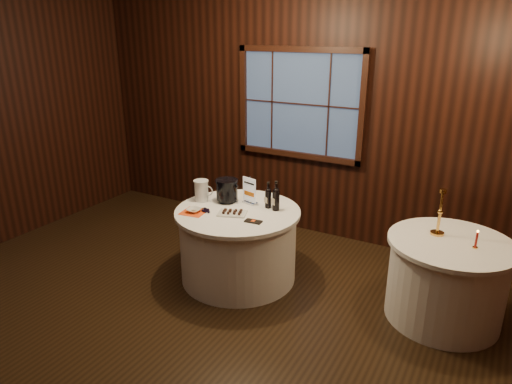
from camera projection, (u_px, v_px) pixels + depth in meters
The scene contains 16 objects.
ground at pixel (180, 326), 4.07m from camera, with size 6.00×6.00×0.00m, color black.
back_wall at pixel (300, 112), 5.59m from camera, with size 6.00×0.10×3.00m.
main_table at pixel (238, 244), 4.76m from camera, with size 1.28×1.28×0.77m.
side_table at pixel (446, 280), 4.08m from camera, with size 1.08×1.08×0.77m.
sign_stand at pixel (250, 195), 4.78m from camera, with size 0.18×0.12×0.29m.
port_bottle_left at pixel (268, 197), 4.66m from camera, with size 0.07×0.08×0.28m.
port_bottle_right at pixel (276, 198), 4.59m from camera, with size 0.07×0.09×0.31m.
ice_bucket at pixel (227, 190), 4.82m from camera, with size 0.24×0.24×0.25m.
chocolate_plate at pixel (232, 213), 4.53m from camera, with size 0.32×0.27×0.04m.
chocolate_box at pixel (253, 221), 4.34m from camera, with size 0.16×0.08×0.01m, color black.
grape_bunch at pixel (207, 210), 4.59m from camera, with size 0.17×0.09×0.04m.
glass_pitcher at pixel (202, 190), 4.85m from camera, with size 0.21×0.16×0.23m.
orange_napkin at pixel (194, 212), 4.58m from camera, with size 0.24×0.24×0.00m, color #F64A14.
cracker_bowl at pixel (194, 210), 4.57m from camera, with size 0.14×0.14×0.03m, color silver.
brass_candlestick at pixel (439, 218), 4.04m from camera, with size 0.12×0.12×0.43m.
red_candle at pixel (476, 241), 3.81m from camera, with size 0.04×0.04×0.16m.
Camera 1 is at (2.28, -2.65, 2.50)m, focal length 32.00 mm.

